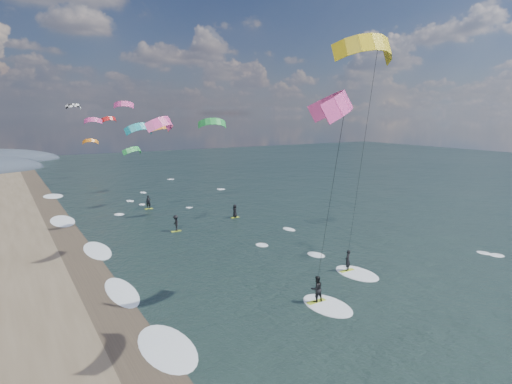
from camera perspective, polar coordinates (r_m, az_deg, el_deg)
ground at (r=26.67m, az=16.31°, el=-18.93°), size 260.00×260.00×0.00m
wet_sand_strip at (r=28.97m, az=-17.52°, el=-16.49°), size 3.00×240.00×0.00m
kitesurfer_near_a at (r=28.81m, az=15.28°, el=11.94°), size 7.75×8.32×17.94m
kitesurfer_near_b at (r=23.45m, az=10.78°, el=2.30°), size 6.90×9.49×14.53m
far_kitesurfers at (r=51.94m, az=-9.34°, el=-3.04°), size 9.77×13.71×1.86m
bg_kite_field at (r=72.14m, az=-17.47°, el=8.71°), size 13.45×76.05×9.10m
shoreline_surf at (r=33.43m, az=-17.50°, el=-12.75°), size 2.40×79.40×0.11m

